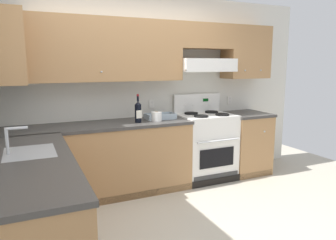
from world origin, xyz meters
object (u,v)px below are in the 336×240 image
(wine_bottle, at_px, (138,111))
(stove, at_px, (206,146))
(paper_towel_roll, at_px, (157,116))
(bowl, at_px, (160,117))

(wine_bottle, bearing_deg, stove, 5.18)
(stove, relative_size, wine_bottle, 3.39)
(paper_towel_roll, bearing_deg, stove, 6.18)
(stove, xyz_separation_m, paper_towel_roll, (-0.79, -0.09, 0.49))
(stove, bearing_deg, paper_towel_roll, -173.82)
(stove, relative_size, bowl, 3.08)
(wine_bottle, distance_m, bowl, 0.39)
(stove, distance_m, bowl, 0.83)
(paper_towel_roll, bearing_deg, bowl, 49.25)
(stove, xyz_separation_m, bowl, (-0.69, 0.03, 0.46))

